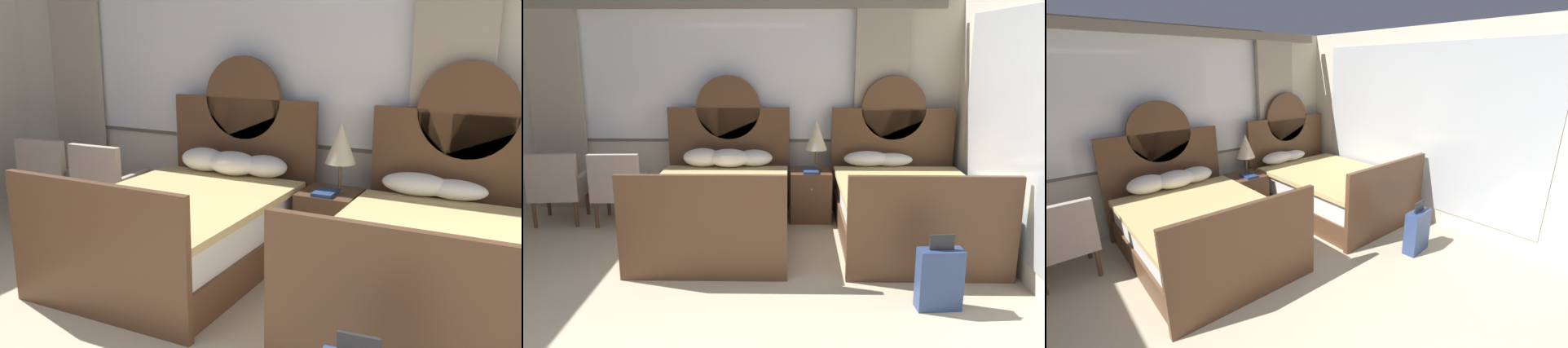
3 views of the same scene
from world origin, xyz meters
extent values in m
cube|color=beige|center=(0.00, 4.35, 1.35)|extent=(6.19, 0.07, 2.70)
cube|color=#605B52|center=(0.00, 4.31, 1.80)|extent=(3.84, 0.02, 1.83)
cube|color=white|center=(0.00, 4.30, 1.80)|extent=(3.76, 0.02, 1.75)
cube|color=tan|center=(2.08, 4.21, 1.30)|extent=(0.67, 0.08, 2.60)
cube|color=gray|center=(0.00, 4.21, 2.62)|extent=(5.69, 0.10, 0.12)
cube|color=beige|center=(3.13, 1.86, 1.35)|extent=(0.07, 4.91, 2.70)
cube|color=#B2B7BC|center=(3.09, 2.16, 1.35)|extent=(0.01, 3.44, 2.27)
cube|color=brown|center=(0.14, 3.05, 0.15)|extent=(1.47, 2.10, 0.30)
cube|color=white|center=(0.14, 3.05, 0.44)|extent=(1.41, 2.00, 0.28)
cube|color=tan|center=(0.14, 2.97, 0.61)|extent=(1.51, 1.90, 0.06)
cube|color=brown|center=(0.14, 4.12, 0.68)|extent=(1.55, 0.06, 1.36)
cylinder|color=brown|center=(0.14, 4.12, 1.36)|extent=(0.81, 0.06, 0.81)
cube|color=brown|center=(0.14, 1.97, 0.50)|extent=(1.55, 0.06, 1.01)
ellipsoid|color=white|center=(-0.16, 3.87, 0.76)|extent=(0.48, 0.29, 0.23)
ellipsoid|color=white|center=(0.17, 3.85, 0.76)|extent=(0.52, 0.32, 0.23)
ellipsoid|color=white|center=(0.48, 3.91, 0.75)|extent=(0.45, 0.30, 0.21)
cube|color=brown|center=(2.24, 3.05, 0.15)|extent=(1.47, 2.10, 0.30)
cube|color=white|center=(2.24, 3.05, 0.44)|extent=(1.41, 2.00, 0.28)
cube|color=tan|center=(2.24, 2.97, 0.61)|extent=(1.51, 1.90, 0.06)
cube|color=brown|center=(2.24, 4.12, 0.68)|extent=(1.55, 0.06, 1.36)
cylinder|color=brown|center=(2.24, 4.12, 1.36)|extent=(0.81, 0.06, 0.81)
cube|color=brown|center=(2.24, 1.97, 0.50)|extent=(1.55, 0.06, 1.01)
ellipsoid|color=white|center=(1.90, 3.93, 0.74)|extent=(0.58, 0.26, 0.19)
ellipsoid|color=white|center=(2.21, 3.94, 0.73)|extent=(0.52, 0.25, 0.16)
cube|color=brown|center=(1.19, 3.78, 0.31)|extent=(0.50, 0.50, 0.62)
sphere|color=tan|center=(1.19, 3.52, 0.45)|extent=(0.02, 0.02, 0.02)
cylinder|color=brown|center=(1.25, 3.84, 0.63)|extent=(0.14, 0.14, 0.02)
cylinder|color=brown|center=(1.25, 3.84, 0.76)|extent=(0.03, 0.03, 0.23)
cone|color=beige|center=(1.25, 3.84, 1.05)|extent=(0.27, 0.27, 0.35)
cube|color=navy|center=(1.19, 3.68, 0.64)|extent=(0.18, 0.26, 0.03)
cube|color=#B29E8E|center=(-1.14, 3.62, 0.37)|extent=(0.61, 0.61, 0.10)
cube|color=#B29E8E|center=(-1.12, 3.37, 0.66)|extent=(0.59, 0.11, 0.48)
cube|color=#B29E8E|center=(-0.87, 3.63, 0.50)|extent=(0.08, 0.53, 0.16)
cylinder|color=brown|center=(-0.90, 3.87, 0.16)|extent=(0.04, 0.04, 0.32)
cylinder|color=brown|center=(-0.88, 3.39, 0.16)|extent=(0.04, 0.04, 0.32)
cube|color=navy|center=(2.18, 1.46, 0.26)|extent=(0.38, 0.19, 0.52)
cube|color=#232326|center=(2.18, 1.46, 0.59)|extent=(0.20, 0.04, 0.13)
cylinder|color=black|center=(2.03, 1.45, 0.03)|extent=(0.05, 0.02, 0.05)
cylinder|color=black|center=(2.33, 1.47, 0.03)|extent=(0.05, 0.02, 0.05)
camera|label=1|loc=(2.84, -0.84, 1.98)|focal=39.78mm
camera|label=2|loc=(0.98, -2.57, 2.15)|focal=36.40mm
camera|label=3|loc=(-1.24, -0.48, 2.16)|focal=23.26mm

